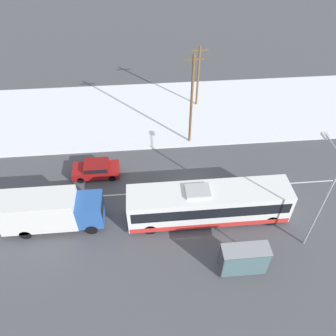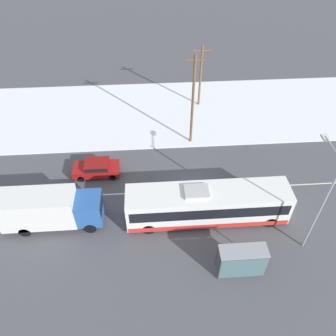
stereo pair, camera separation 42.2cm
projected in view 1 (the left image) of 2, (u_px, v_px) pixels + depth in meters
ground_plane at (192, 190)px, 28.22m from camera, size 120.00×120.00×0.00m
snow_lot at (177, 111)px, 37.02m from camera, size 80.00×12.80×0.12m
lane_marking_center at (192, 190)px, 28.22m from camera, size 60.00×0.12×0.00m
city_bus at (208, 204)px, 24.99m from camera, size 12.33×2.57×3.23m
box_truck at (50, 210)px, 24.30m from camera, size 7.50×2.30×3.18m
sedan_car at (96, 169)px, 28.99m from camera, size 4.05×1.80×1.44m
pedestrian_at_stop at (231, 247)px, 22.87m from camera, size 0.58×0.26×1.61m
bus_shelter at (246, 259)px, 21.41m from camera, size 3.19×1.20×2.40m
streetlamp at (323, 190)px, 21.06m from camera, size 0.36×2.79×8.40m
utility_pole_roadside at (192, 100)px, 29.83m from camera, size 1.80×0.24×9.18m
utility_pole_snowlot at (198, 75)px, 35.55m from camera, size 1.80×0.24×7.03m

